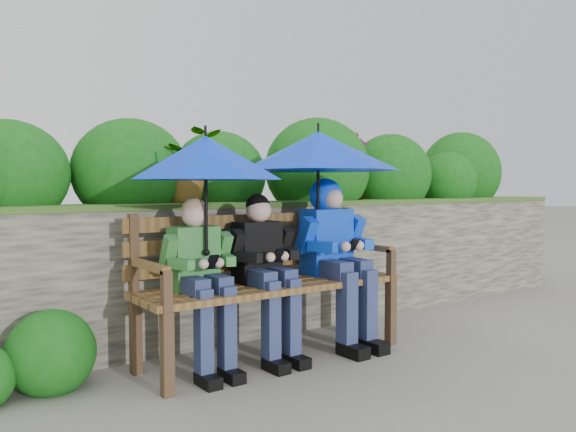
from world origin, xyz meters
TOP-DOWN VIEW (x-y plane):
  - ground at (0.00, 0.00)m, footprint 60.00×60.00m
  - garden_backdrop at (0.03, 1.58)m, footprint 8.00×2.85m
  - park_bench at (-0.11, 0.19)m, footprint 1.86×0.55m
  - boy_left at (-0.65, 0.11)m, footprint 0.44×0.51m
  - boy_middle at (-0.18, 0.11)m, footprint 0.45×0.52m
  - boy_right at (0.42, 0.11)m, footprint 0.53×0.64m
  - umbrella_left at (-0.62, 0.09)m, footprint 0.94×0.94m
  - umbrella_right at (0.31, 0.16)m, footprint 1.15×1.15m

SIDE VIEW (x-z plane):
  - ground at x=0.00m, z-range 0.00..0.00m
  - park_bench at x=-0.11m, z-range 0.07..1.05m
  - boy_left at x=-0.65m, z-range 0.08..1.16m
  - boy_middle at x=-0.18m, z-range 0.08..1.18m
  - garden_backdrop at x=0.03m, z-range -0.26..1.56m
  - boy_right at x=0.42m, z-range 0.12..1.33m
  - umbrella_left at x=-0.62m, z-range 0.93..1.72m
  - umbrella_right at x=0.31m, z-range 0.97..1.83m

